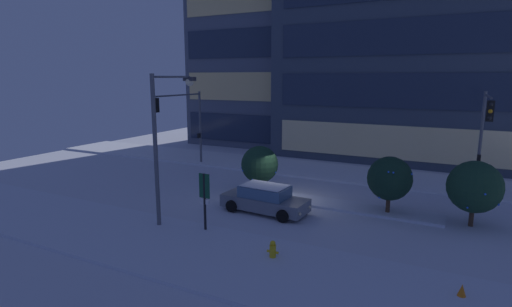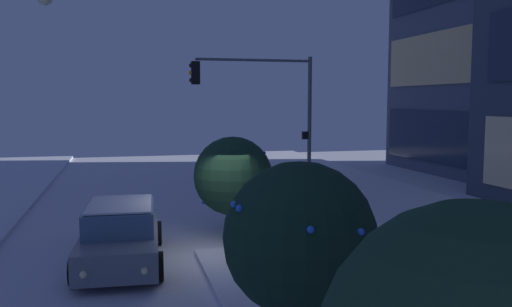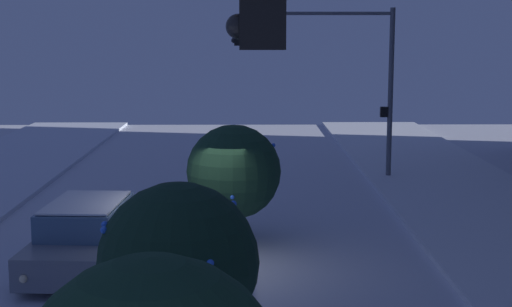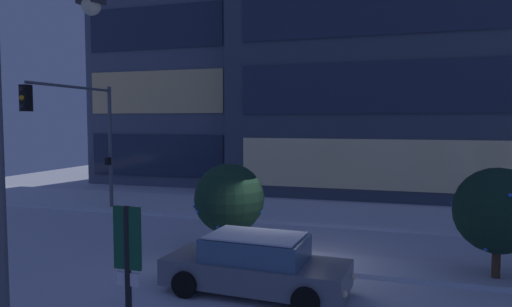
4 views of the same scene
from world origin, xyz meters
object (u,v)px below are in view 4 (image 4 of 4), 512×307
Objects in this scene: parking_info_sign at (128,263)px; traffic_light_corner_far_left at (80,124)px; street_lamp_arched at (31,99)px; car_near at (256,265)px; decorated_tree_median at (498,211)px; decorated_tree_left_of_median at (229,199)px.

traffic_light_corner_far_left is at bearing 42.71° from parking_info_sign.
traffic_light_corner_far_left is at bearing 42.11° from street_lamp_arched.
parking_info_sign is (8.82, -10.15, -2.41)m from traffic_light_corner_far_left.
decorated_tree_median is at bearing 26.97° from car_near.
decorated_tree_left_of_median is (8.17, -3.14, -2.40)m from traffic_light_corner_far_left.
street_lamp_arched is at bearing -146.95° from decorated_tree_median.
street_lamp_arched reaches higher than traffic_light_corner_far_left.
street_lamp_arched is 7.58m from decorated_tree_left_of_median.
decorated_tree_left_of_median is at bearing 175.40° from decorated_tree_median.
decorated_tree_left_of_median is at bearing 7.03° from parking_info_sign.
car_near is 6.44m from street_lamp_arched.
parking_info_sign is (2.24, -0.23, -2.99)m from street_lamp_arched.
street_lamp_arched is 3.74m from parking_info_sign.
decorated_tree_left_of_median is (-1.90, 3.22, 1.08)m from car_near.
car_near is 6.62m from decorated_tree_median.
decorated_tree_left_of_median is at bearing 69.00° from traffic_light_corner_far_left.
car_near is 0.66× the size of street_lamp_arched.
parking_info_sign is 0.95× the size of decorated_tree_left_of_median.
parking_info_sign is at bearing -138.49° from decorated_tree_median.
decorated_tree_left_of_median is (-7.86, 0.63, -0.17)m from decorated_tree_median.
traffic_light_corner_far_left is 13.66m from parking_info_sign.
car_near is at bearing -16.57° from parking_info_sign.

